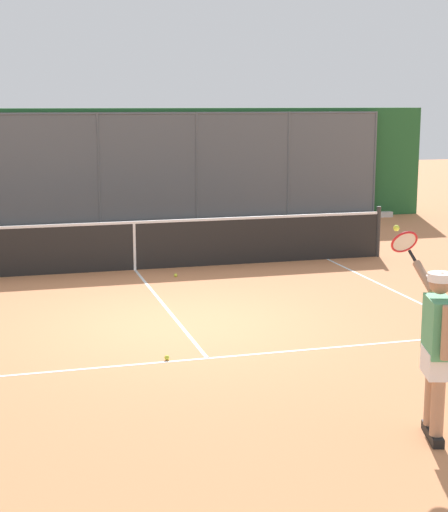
{
  "coord_description": "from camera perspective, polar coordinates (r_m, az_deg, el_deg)",
  "views": [
    {
      "loc": [
        2.42,
        11.14,
        3.22
      ],
      "look_at": [
        -0.6,
        0.25,
        1.05
      ],
      "focal_mm": 56.32,
      "sensor_mm": 36.0,
      "label": 1
    }
  ],
  "objects": [
    {
      "name": "ground_plane",
      "position": [
        11.84,
        -3.14,
        -4.92
      ],
      "size": [
        60.0,
        60.0,
        0.0
      ],
      "primitive_type": "plane",
      "color": "#C67A4C"
    },
    {
      "name": "fence_backdrop",
      "position": [
        21.65,
        -9.09,
        6.23
      ],
      "size": [
        18.56,
        1.37,
        3.07
      ],
      "color": "#565B60",
      "rests_on": "ground"
    },
    {
      "name": "tennis_player",
      "position": [
        7.96,
        14.85,
        -5.93
      ],
      "size": [
        0.39,
        1.4,
        1.95
      ],
      "rotation": [
        0.0,
        0.0,
        -1.86
      ],
      "color": "black",
      "rests_on": "ground"
    },
    {
      "name": "tennis_ball_near_net",
      "position": [
        10.28,
        -4.08,
        -7.21
      ],
      "size": [
        0.07,
        0.07,
        0.07
      ],
      "primitive_type": "sphere",
      "color": "#C1D138",
      "rests_on": "ground"
    },
    {
      "name": "tennis_ball_mid_court",
      "position": [
        15.06,
        -3.45,
        -1.37
      ],
      "size": [
        0.07,
        0.07,
        0.07
      ],
      "primitive_type": "sphere",
      "color": "#C1D138",
      "rests_on": "ground"
    },
    {
      "name": "court_line_markings",
      "position": [
        10.09,
        -0.82,
        -7.72
      ],
      "size": [
        8.15,
        10.45,
        0.01
      ],
      "color": "white",
      "rests_on": "ground"
    },
    {
      "name": "tennis_net",
      "position": [
        15.68,
        -6.39,
        0.79
      ],
      "size": [
        10.47,
        0.09,
        1.07
      ],
      "color": "#2D2D2D",
      "rests_on": "ground"
    }
  ]
}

